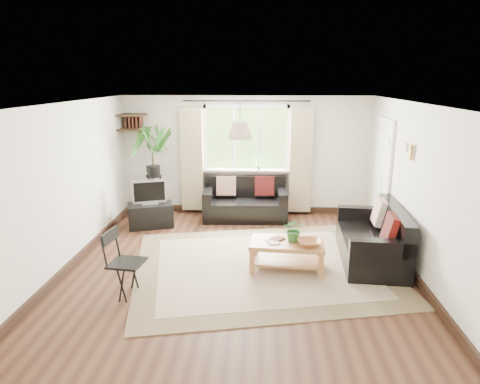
# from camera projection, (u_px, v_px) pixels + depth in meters

# --- Properties ---
(floor) EXTENTS (5.50, 5.50, 0.00)m
(floor) POSITION_uv_depth(u_px,v_px,m) (239.00, 267.00, 6.40)
(floor) COLOR black
(floor) RESTS_ON ground
(ceiling) EXTENTS (5.50, 5.50, 0.00)m
(ceiling) POSITION_uv_depth(u_px,v_px,m) (238.00, 103.00, 5.78)
(ceiling) COLOR white
(ceiling) RESTS_ON floor
(wall_back) EXTENTS (5.00, 0.02, 2.40)m
(wall_back) POSITION_uv_depth(u_px,v_px,m) (246.00, 155.00, 8.74)
(wall_back) COLOR beige
(wall_back) RESTS_ON floor
(wall_front) EXTENTS (5.00, 0.02, 2.40)m
(wall_front) POSITION_uv_depth(u_px,v_px,m) (218.00, 275.00, 3.43)
(wall_front) COLOR beige
(wall_front) RESTS_ON floor
(wall_left) EXTENTS (0.02, 5.50, 2.40)m
(wall_left) POSITION_uv_depth(u_px,v_px,m) (67.00, 187.00, 6.22)
(wall_left) COLOR beige
(wall_left) RESTS_ON floor
(wall_right) EXTENTS (0.02, 5.50, 2.40)m
(wall_right) POSITION_uv_depth(u_px,v_px,m) (417.00, 192.00, 5.95)
(wall_right) COLOR beige
(wall_right) RESTS_ON floor
(rug) EXTENTS (4.26, 3.85, 0.02)m
(rug) POSITION_uv_depth(u_px,v_px,m) (262.00, 266.00, 6.40)
(rug) COLOR beige
(rug) RESTS_ON floor
(window) EXTENTS (2.50, 0.16, 2.16)m
(window) POSITION_uv_depth(u_px,v_px,m) (246.00, 139.00, 8.61)
(window) COLOR white
(window) RESTS_ON wall_back
(door) EXTENTS (0.06, 0.96, 2.06)m
(door) POSITION_uv_depth(u_px,v_px,m) (382.00, 178.00, 7.65)
(door) COLOR silver
(door) RESTS_ON wall_right
(corner_shelf) EXTENTS (0.50, 0.50, 0.34)m
(corner_shelf) POSITION_uv_depth(u_px,v_px,m) (132.00, 122.00, 8.44)
(corner_shelf) COLOR black
(corner_shelf) RESTS_ON wall_back
(pendant_lamp) EXTENTS (0.36, 0.36, 0.54)m
(pendant_lamp) POSITION_uv_depth(u_px,v_px,m) (240.00, 126.00, 6.25)
(pendant_lamp) COLOR beige
(pendant_lamp) RESTS_ON ceiling
(wall_sconce) EXTENTS (0.12, 0.12, 0.28)m
(wall_sconce) POSITION_uv_depth(u_px,v_px,m) (409.00, 150.00, 6.11)
(wall_sconce) COLOR beige
(wall_sconce) RESTS_ON wall_right
(sofa_back) EXTENTS (1.67, 0.88, 0.77)m
(sofa_back) POSITION_uv_depth(u_px,v_px,m) (245.00, 200.00, 8.50)
(sofa_back) COLOR black
(sofa_back) RESTS_ON floor
(sofa_right) EXTENTS (1.78, 0.97, 0.81)m
(sofa_right) POSITION_uv_depth(u_px,v_px,m) (371.00, 236.00, 6.51)
(sofa_right) COLOR black
(sofa_right) RESTS_ON floor
(coffee_table) EXTENTS (1.11, 0.67, 0.44)m
(coffee_table) POSITION_uv_depth(u_px,v_px,m) (287.00, 256.00, 6.25)
(coffee_table) COLOR brown
(coffee_table) RESTS_ON floor
(table_plant) EXTENTS (0.33, 0.29, 0.35)m
(table_plant) POSITION_uv_depth(u_px,v_px,m) (294.00, 229.00, 6.18)
(table_plant) COLOR #286026
(table_plant) RESTS_ON coffee_table
(bowl) EXTENTS (0.34, 0.34, 0.08)m
(bowl) POSITION_uv_depth(u_px,v_px,m) (309.00, 243.00, 6.05)
(bowl) COLOR #A56639
(bowl) RESTS_ON coffee_table
(book_a) EXTENTS (0.22, 0.25, 0.02)m
(book_a) POSITION_uv_depth(u_px,v_px,m) (268.00, 243.00, 6.13)
(book_a) COLOR silver
(book_a) RESTS_ON coffee_table
(book_b) EXTENTS (0.26, 0.27, 0.02)m
(book_b) POSITION_uv_depth(u_px,v_px,m) (273.00, 237.00, 6.33)
(book_b) COLOR #573122
(book_b) RESTS_ON coffee_table
(tv_stand) EXTENTS (0.92, 0.70, 0.44)m
(tv_stand) POSITION_uv_depth(u_px,v_px,m) (151.00, 215.00, 8.08)
(tv_stand) COLOR black
(tv_stand) RESTS_ON floor
(tv) EXTENTS (0.67, 0.40, 0.48)m
(tv) POSITION_uv_depth(u_px,v_px,m) (149.00, 192.00, 7.96)
(tv) COLOR #A5A5AA
(tv) RESTS_ON tv_stand
(palm_stand) EXTENTS (0.84, 0.84, 1.85)m
(palm_stand) POSITION_uv_depth(u_px,v_px,m) (153.00, 172.00, 8.50)
(palm_stand) COLOR black
(palm_stand) RESTS_ON floor
(folding_chair) EXTENTS (0.51, 0.51, 0.87)m
(folding_chair) POSITION_uv_depth(u_px,v_px,m) (127.00, 264.00, 5.45)
(folding_chair) COLOR black
(folding_chair) RESTS_ON floor
(sill_plant) EXTENTS (0.14, 0.10, 0.27)m
(sill_plant) POSITION_uv_depth(u_px,v_px,m) (258.00, 163.00, 8.65)
(sill_plant) COLOR #2D6023
(sill_plant) RESTS_ON window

